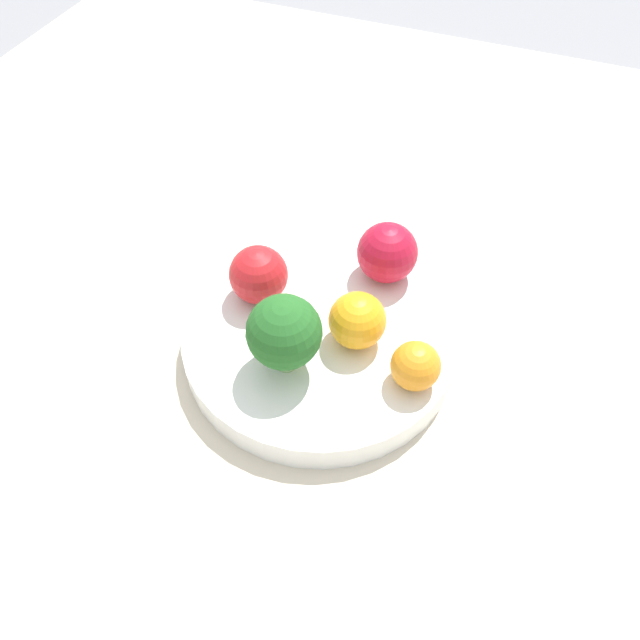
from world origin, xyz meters
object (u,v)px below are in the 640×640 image
object	(u,v)px
apple_red	(387,253)
orange_back	(416,366)
broccoli	(284,333)
apple_green	(259,275)
orange_front	(357,321)
bowl	(320,337)

from	to	relation	value
apple_red	orange_back	xyz separation A→B (m)	(0.10, 0.06, -0.01)
broccoli	apple_red	xyz separation A→B (m)	(-0.12, 0.04, -0.01)
broccoli	apple_red	bearing A→B (deg)	160.58
apple_green	orange_back	size ratio (longest dim) A/B	1.29
orange_back	apple_red	bearing A→B (deg)	-151.72
apple_red	orange_back	distance (m)	0.12
orange_front	broccoli	bearing A→B (deg)	-44.59
bowl	orange_front	size ratio (longest dim) A/B	4.95
orange_back	bowl	bearing A→B (deg)	-104.90
orange_back	orange_front	bearing A→B (deg)	-112.48
apple_red	orange_front	distance (m)	0.08
broccoli	orange_back	distance (m)	0.10
broccoli	apple_red	size ratio (longest dim) A/B	1.32
bowl	orange_front	xyz separation A→B (m)	(0.00, 0.03, 0.04)
apple_red	apple_green	bearing A→B (deg)	-55.97
broccoli	apple_green	size ratio (longest dim) A/B	1.39
broccoli	apple_red	world-z (taller)	broccoli
apple_green	orange_back	bearing A→B (deg)	75.39
orange_front	orange_back	world-z (taller)	orange_front
apple_green	orange_front	world-z (taller)	apple_green
apple_red	broccoli	bearing A→B (deg)	-19.42
bowl	orange_back	world-z (taller)	orange_back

